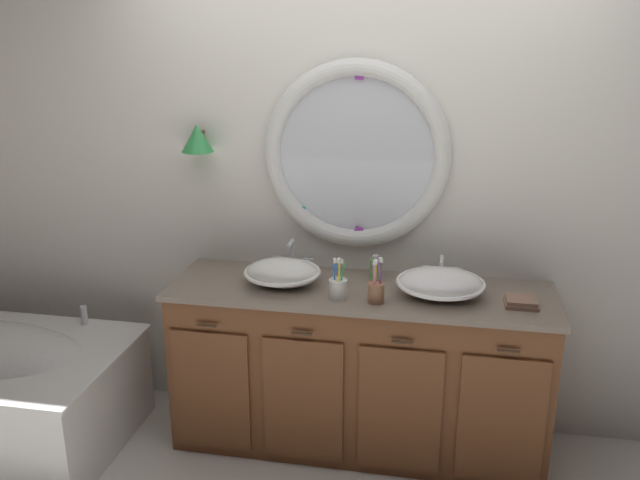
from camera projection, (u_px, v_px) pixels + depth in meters
name	position (u px, v px, depth m)	size (l,w,h in m)	color
ground_plane	(343.00, 471.00, 3.34)	(14.00, 14.00, 0.00)	silver
back_wall_assembly	(362.00, 189.00, 3.48)	(6.40, 0.26, 2.60)	silver
vanity_counter	(359.00, 367.00, 3.45)	(1.92, 0.59, 0.88)	brown
sink_basin_left	(282.00, 272.00, 3.34)	(0.39, 0.39, 0.13)	white
sink_basin_right	(440.00, 283.00, 3.20)	(0.43, 0.43, 0.13)	white
faucet_set_left	(292.00, 258.00, 3.55)	(0.22, 0.12, 0.18)	silver
faucet_set_right	(441.00, 270.00, 3.41)	(0.21, 0.14, 0.14)	silver
toothbrush_holder_left	(338.00, 287.00, 3.18)	(0.09, 0.09, 0.21)	white
toothbrush_holder_right	(376.00, 291.00, 3.13)	(0.09, 0.09, 0.22)	#996647
soap_dispenser	(376.00, 269.00, 3.42)	(0.06, 0.07, 0.14)	#6BAD66
folded_hand_towel	(521.00, 302.00, 3.11)	(0.15, 0.14, 0.04)	#936B56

